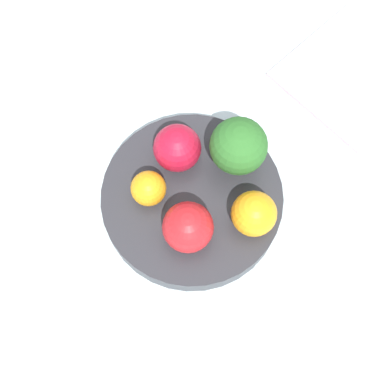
% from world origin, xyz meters
% --- Properties ---
extents(ground_plane, '(6.00, 6.00, 0.00)m').
position_xyz_m(ground_plane, '(0.00, 0.00, 0.00)').
color(ground_plane, gray).
extents(table_surface, '(1.20, 1.20, 0.02)m').
position_xyz_m(table_surface, '(0.00, 0.00, 0.01)').
color(table_surface, silver).
rests_on(table_surface, ground_plane).
extents(bowl, '(0.20, 0.20, 0.03)m').
position_xyz_m(bowl, '(0.00, 0.00, 0.03)').
color(bowl, '#2D2D33').
rests_on(bowl, table_surface).
extents(broccoli, '(0.06, 0.06, 0.07)m').
position_xyz_m(broccoli, '(-0.01, 0.06, 0.09)').
color(broccoli, '#8CB76B').
rests_on(broccoli, bowl).
extents(apple_red, '(0.05, 0.05, 0.05)m').
position_xyz_m(apple_red, '(0.04, -0.03, 0.08)').
color(apple_red, red).
rests_on(apple_red, bowl).
extents(apple_green, '(0.05, 0.05, 0.05)m').
position_xyz_m(apple_green, '(-0.05, 0.01, 0.08)').
color(apple_green, '#B7142D').
rests_on(apple_green, bowl).
extents(orange_front, '(0.04, 0.04, 0.04)m').
position_xyz_m(orange_front, '(-0.02, -0.04, 0.07)').
color(orange_front, orange).
rests_on(orange_front, bowl).
extents(orange_back, '(0.05, 0.05, 0.05)m').
position_xyz_m(orange_back, '(0.06, 0.04, 0.07)').
color(orange_back, orange).
rests_on(orange_back, bowl).
extents(napkin, '(0.18, 0.19, 0.01)m').
position_xyz_m(napkin, '(-0.05, 0.26, 0.02)').
color(napkin, beige).
rests_on(napkin, table_surface).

